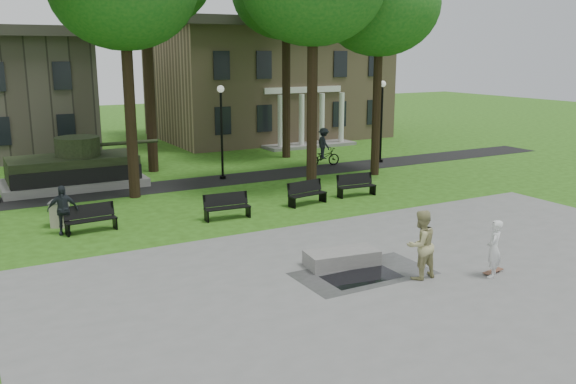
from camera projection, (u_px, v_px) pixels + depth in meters
name	position (u px, v px, depth m)	size (l,w,h in m)	color
ground	(352.00, 246.00, 20.38)	(120.00, 120.00, 0.00)	#2A5213
plaza	(460.00, 297.00, 16.11)	(22.00, 16.00, 0.02)	gray
footpath	(216.00, 181.00, 30.63)	(44.00, 2.60, 0.01)	black
building_right	(267.00, 79.00, 46.30)	(17.00, 12.00, 8.60)	#9E8460
tree_3	(380.00, 5.00, 30.32)	(6.00, 6.00, 11.19)	black
lamp_mid	(221.00, 124.00, 30.49)	(0.36, 0.36, 4.73)	black
lamp_right	(382.00, 115.00, 35.19)	(0.36, 0.36, 4.73)	black
tank_monument	(74.00, 169.00, 29.11)	(7.45, 3.40, 2.40)	gray
puddle	(362.00, 277.00, 17.54)	(2.20, 1.20, 0.00)	black
concrete_block	(342.00, 258.00, 18.46)	(2.20, 1.00, 0.45)	gray
skateboard	(493.00, 272.00, 17.83)	(0.78, 0.20, 0.07)	brown
skateboarder	(494.00, 249.00, 17.38)	(0.61, 0.40, 1.68)	silver
friend_watching	(421.00, 245.00, 17.22)	(0.97, 0.76, 2.00)	tan
pedestrian_walker	(63.00, 210.00, 21.53)	(1.04, 0.43, 1.77)	#22272D
cyclist	(324.00, 151.00, 34.44)	(2.02, 1.16, 2.18)	black
park_bench_0	(90.00, 218.00, 21.90)	(1.82, 0.63, 1.00)	black
park_bench_1	(227.00, 206.00, 23.61)	(1.83, 0.65, 1.00)	black
park_bench_2	(307.00, 192.00, 25.84)	(1.85, 0.80, 1.00)	black
park_bench_3	(356.00, 184.00, 27.37)	(1.83, 0.65, 1.00)	black
trash_bin	(60.00, 214.00, 22.58)	(0.86, 0.86, 0.96)	#ACA58D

